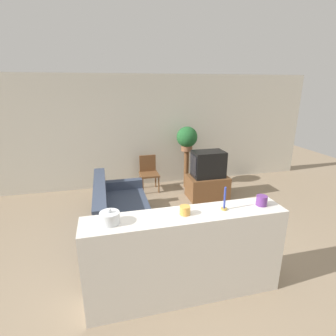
% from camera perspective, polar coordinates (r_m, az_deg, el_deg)
% --- Properties ---
extents(ground_plane, '(14.00, 14.00, 0.00)m').
position_cam_1_polar(ground_plane, '(3.90, 1.59, -21.36)').
color(ground_plane, gray).
extents(wall_back, '(9.00, 0.06, 2.70)m').
position_cam_1_polar(wall_back, '(6.49, -6.51, 7.79)').
color(wall_back, beige).
rests_on(wall_back, ground_plane).
extents(couch, '(0.94, 1.92, 0.85)m').
position_cam_1_polar(couch, '(4.76, -10.42, -9.76)').
color(couch, '#384256').
rests_on(couch, ground_plane).
extents(tv_stand, '(0.88, 0.59, 0.50)m').
position_cam_1_polar(tv_stand, '(6.00, 8.53, -4.06)').
color(tv_stand, brown).
rests_on(tv_stand, ground_plane).
extents(television, '(0.70, 0.46, 0.57)m').
position_cam_1_polar(television, '(5.82, 8.71, 0.85)').
color(television, black).
rests_on(television, tv_stand).
extents(wooden_chair, '(0.44, 0.44, 0.83)m').
position_cam_1_polar(wooden_chair, '(6.32, -4.24, -0.73)').
color(wooden_chair, brown).
rests_on(wooden_chair, ground_plane).
extents(plant_stand, '(0.12, 0.12, 0.93)m').
position_cam_1_polar(plant_stand, '(6.49, 4.00, -0.19)').
color(plant_stand, brown).
rests_on(plant_stand, ground_plane).
extents(potted_plant, '(0.50, 0.50, 0.58)m').
position_cam_1_polar(potted_plant, '(6.30, 4.15, 6.59)').
color(potted_plant, '#8E5B3D').
rests_on(potted_plant, plant_stand).
extents(foreground_counter, '(2.31, 0.44, 1.09)m').
position_cam_1_polar(foreground_counter, '(3.24, 3.84, -18.54)').
color(foreground_counter, silver).
rests_on(foreground_counter, ground_plane).
extents(decorative_bowl, '(0.21, 0.21, 0.17)m').
position_cam_1_polar(decorative_bowl, '(2.80, -12.56, -10.52)').
color(decorative_bowl, silver).
rests_on(decorative_bowl, foreground_counter).
extents(candle_jar, '(0.12, 0.12, 0.10)m').
position_cam_1_polar(candle_jar, '(2.92, 3.72, -9.16)').
color(candle_jar, gold).
rests_on(candle_jar, foreground_counter).
extents(candlestick, '(0.07, 0.07, 0.28)m').
position_cam_1_polar(candlestick, '(3.07, 12.20, -7.28)').
color(candlestick, '#B7933D').
rests_on(candlestick, foreground_counter).
extents(coffee_tin, '(0.13, 0.13, 0.12)m').
position_cam_1_polar(coffee_tin, '(3.31, 19.72, -6.69)').
color(coffee_tin, '#66337F').
rests_on(coffee_tin, foreground_counter).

